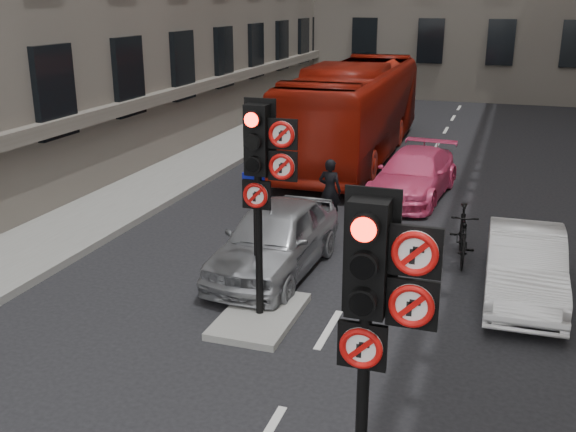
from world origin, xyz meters
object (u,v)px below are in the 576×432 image
Objects in this scene: signal_near at (376,297)px; bus_red at (354,111)px; motorcycle at (463,234)px; motorcyclist at (330,190)px; car_white at (525,265)px; car_pink at (414,175)px; car_silver at (275,239)px; signal_far at (263,163)px; info_sign at (255,216)px.

bus_red is at bearing 103.81° from signal_near.
motorcycle is 1.21× the size of motorcyclist.
car_white is 0.87× the size of car_pink.
motorcyclist reaches higher than car_silver.
signal_near is 1.00× the size of signal_far.
signal_far is 5.74m from motorcyclist.
signal_near reaches higher than car_white.
info_sign is (-3.04, 4.74, -1.02)m from signal_near.
car_white is (4.61, 0.33, -0.08)m from car_silver.
signal_far is at bearing -93.48° from car_pink.
info_sign reaches higher than motorcycle.
signal_near is at bearing -104.86° from car_white.
signal_near is 12.31m from car_pink.
bus_red is (-3.99, 16.22, -1.02)m from signal_near.
signal_far is at bearing -133.28° from motorcycle.
car_white is at bearing 76.80° from signal_near.
car_pink is 2.32× the size of motorcycle.
signal_near reaches higher than bus_red.
motorcycle is at bearing 29.80° from car_silver.
car_white is at bearing -57.18° from motorcycle.
car_pink reaches higher than car_white.
signal_near reaches higher than info_sign.
bus_red reaches higher than info_sign.
motorcycle is 4.64m from info_sign.
motorcycle is (0.29, 7.82, -2.02)m from signal_near.
car_pink is at bearing -58.27° from bus_red.
motorcycle is (4.28, -8.40, -1.01)m from bus_red.
bus_red is (-5.47, 9.88, 0.95)m from car_white.
bus_red is 11.52m from info_sign.
info_sign is at bearing -86.15° from bus_red.
motorcycle is 3.60m from motorcyclist.
motorcyclist is at bearing 93.62° from signal_far.
car_silver is 2.21× the size of motorcycle.
signal_near is 6.80m from car_white.
motorcyclist is (0.18, 3.39, 0.07)m from car_silver.
signal_far is at bearing -151.89° from car_white.
car_silver is at bearing 74.70° from info_sign.
motorcycle is (2.89, 3.82, -2.14)m from signal_far.
car_pink is at bearing -115.62° from motorcyclist.
bus_red is (-0.86, 10.21, 0.87)m from car_silver.
car_silver is at bearing -177.56° from car_white.
signal_far is 0.87× the size of car_silver.
bus_red is at bearing 96.47° from signal_far.
car_silver is at bearing 104.67° from signal_far.
bus_red is 9.48m from motorcycle.
signal_near is 8.08m from motorcycle.
info_sign is at bearing -143.36° from motorcycle.
signal_far reaches higher than car_white.
motorcyclist reaches higher than car_pink.
signal_far reaches higher than car_pink.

